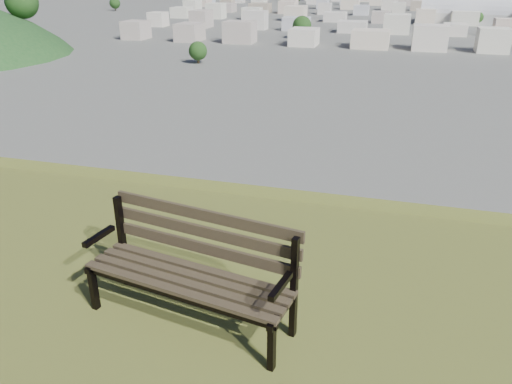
% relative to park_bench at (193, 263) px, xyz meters
% --- Properties ---
extents(park_bench, '(1.77, 0.83, 0.89)m').
position_rel_park_bench_xyz_m(park_bench, '(0.00, 0.00, 0.00)').
color(park_bench, '#3D3323').
rests_on(park_bench, hilltop_mesa).
extents(arena, '(54.42, 30.19, 21.73)m').
position_rel_park_bench_xyz_m(arena, '(37.10, 308.33, -20.38)').
color(arena, '#B9B8B4').
rests_on(arena, ground).
extents(city_blocks, '(395.00, 361.00, 7.00)m').
position_rel_park_bench_xyz_m(city_blocks, '(-0.34, 392.84, -22.00)').
color(city_blocks, beige).
rests_on(city_blocks, ground).
extents(city_trees, '(406.52, 387.20, 9.98)m').
position_rel_park_bench_xyz_m(city_trees, '(-26.73, 317.40, -20.67)').
color(city_trees, '#382C1C').
rests_on(city_trees, ground).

